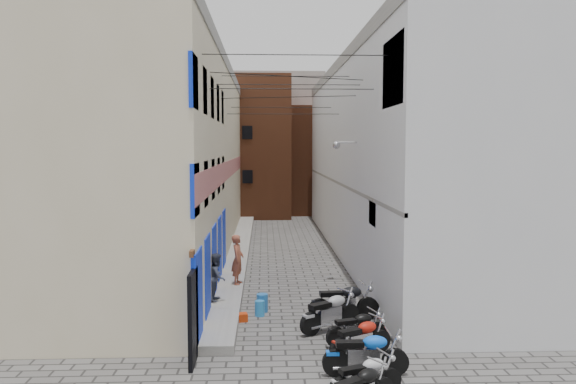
{
  "coord_description": "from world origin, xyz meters",
  "views": [
    {
      "loc": [
        -0.86,
        -13.22,
        5.05
      ],
      "look_at": [
        0.21,
        12.01,
        3.0
      ],
      "focal_mm": 35.0,
      "sensor_mm": 36.0,
      "label": 1
    }
  ],
  "objects": [
    {
      "name": "ground",
      "position": [
        0.0,
        0.0,
        0.0
      ],
      "size": [
        90.0,
        90.0,
        0.0
      ],
      "primitive_type": "plane",
      "color": "#555250",
      "rests_on": "ground"
    },
    {
      "name": "plinth",
      "position": [
        -2.05,
        13.0,
        0.12
      ],
      "size": [
        0.9,
        26.0,
        0.25
      ],
      "primitive_type": "cube",
      "color": "gray",
      "rests_on": "ground"
    },
    {
      "name": "building_left",
      "position": [
        -4.98,
        12.95,
        4.5
      ],
      "size": [
        5.1,
        27.0,
        9.0
      ],
      "color": "beige",
      "rests_on": "ground"
    },
    {
      "name": "building_right",
      "position": [
        5.0,
        13.0,
        4.51
      ],
      "size": [
        5.94,
        26.0,
        9.0
      ],
      "color": "silver",
      "rests_on": "ground"
    },
    {
      "name": "building_far_brick_left",
      "position": [
        -2.0,
        28.0,
        5.0
      ],
      "size": [
        6.0,
        6.0,
        10.0
      ],
      "primitive_type": "cube",
      "color": "brown",
      "rests_on": "ground"
    },
    {
      "name": "building_far_brick_right",
      "position": [
        3.0,
        30.0,
        4.0
      ],
      "size": [
        5.0,
        6.0,
        8.0
      ],
      "primitive_type": "cube",
      "color": "brown",
      "rests_on": "ground"
    },
    {
      "name": "building_far_concrete",
      "position": [
        0.0,
        34.0,
        5.5
      ],
      "size": [
        8.0,
        5.0,
        11.0
      ],
      "primitive_type": "cube",
      "color": "gray",
      "rests_on": "ground"
    },
    {
      "name": "far_shopfront",
      "position": [
        0.0,
        25.2,
        1.2
      ],
      "size": [
        2.0,
        0.3,
        2.4
      ],
      "primitive_type": "cube",
      "color": "black",
      "rests_on": "ground"
    },
    {
      "name": "overhead_wires",
      "position": [
        0.0,
        7.64,
        7.12
      ],
      "size": [
        5.8,
        13.02,
        1.32
      ],
      "color": "black",
      "rests_on": "ground"
    },
    {
      "name": "motorcycle_b",
      "position": [
        1.16,
        -2.39,
        0.49
      ],
      "size": [
        1.75,
        1.11,
        0.97
      ],
      "primitive_type": null,
      "rotation": [
        0.0,
        0.0,
        -1.19
      ],
      "color": "silver",
      "rests_on": "ground"
    },
    {
      "name": "motorcycle_c",
      "position": [
        1.36,
        -1.29,
        0.56
      ],
      "size": [
        1.93,
        0.62,
        1.12
      ],
      "primitive_type": null,
      "rotation": [
        0.0,
        0.0,
        -1.58
      ],
      "color": "blue",
      "rests_on": "ground"
    },
    {
      "name": "motorcycle_d",
      "position": [
        1.45,
        -0.18,
        0.51
      ],
      "size": [
        1.83,
        1.33,
        1.03
      ],
      "primitive_type": null,
      "rotation": [
        0.0,
        0.0,
        -1.08
      ],
      "color": "#A7180B",
      "rests_on": "ground"
    },
    {
      "name": "motorcycle_e",
      "position": [
        1.48,
        0.64,
        0.48
      ],
      "size": [
        1.75,
        0.99,
        0.97
      ],
      "primitive_type": null,
      "rotation": [
        0.0,
        0.0,
        -1.28
      ],
      "color": "black",
      "rests_on": "ground"
    },
    {
      "name": "motorcycle_f",
      "position": [
        0.95,
        1.78,
        0.58
      ],
      "size": [
        2.03,
        1.64,
        1.17
      ],
      "primitive_type": null,
      "rotation": [
        0.0,
        0.0,
        -0.99
      ],
      "color": "#99989D",
      "rests_on": "ground"
    },
    {
      "name": "motorcycle_g",
      "position": [
        1.45,
        2.7,
        0.6
      ],
      "size": [
        2.13,
        0.82,
        1.21
      ],
      "primitive_type": null,
      "rotation": [
        0.0,
        0.0,
        -1.49
      ],
      "color": "black",
      "rests_on": "ground"
    },
    {
      "name": "person_a",
      "position": [
        -1.8,
        6.16,
        1.12
      ],
      "size": [
        0.51,
        0.69,
        1.73
      ],
      "primitive_type": "imported",
      "rotation": [
        0.0,
        0.0,
        1.42
      ],
      "color": "brown",
      "rests_on": "plinth"
    },
    {
      "name": "person_b",
      "position": [
        -2.35,
        4.09,
        0.99
      ],
      "size": [
        0.64,
        0.78,
        1.49
      ],
      "primitive_type": "imported",
      "rotation": [
        0.0,
        0.0,
        1.46
      ],
      "color": "#32384C",
      "rests_on": "plinth"
    },
    {
      "name": "water_jug_near",
      "position": [
        -1.01,
        3.21,
        0.23
      ],
      "size": [
        0.3,
        0.3,
        0.46
      ],
      "primitive_type": "cylinder",
      "rotation": [
        0.0,
        0.0,
        0.02
      ],
      "color": "#2B8ED8",
      "rests_on": "ground"
    },
    {
      "name": "water_jug_far",
      "position": [
        -0.93,
        3.63,
        0.27
      ],
      "size": [
        0.39,
        0.39,
        0.55
      ],
      "primitive_type": "cylinder",
      "rotation": [
        0.0,
        0.0,
        -0.12
      ],
      "color": "blue",
      "rests_on": "ground"
    },
    {
      "name": "red_crate",
      "position": [
        -1.55,
        2.71,
        0.12
      ],
      "size": [
        0.42,
        0.35,
        0.23
      ],
      "primitive_type": "cube",
      "rotation": [
        0.0,
        0.0,
        0.22
      ],
      "color": "#B8330D",
      "rests_on": "ground"
    }
  ]
}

